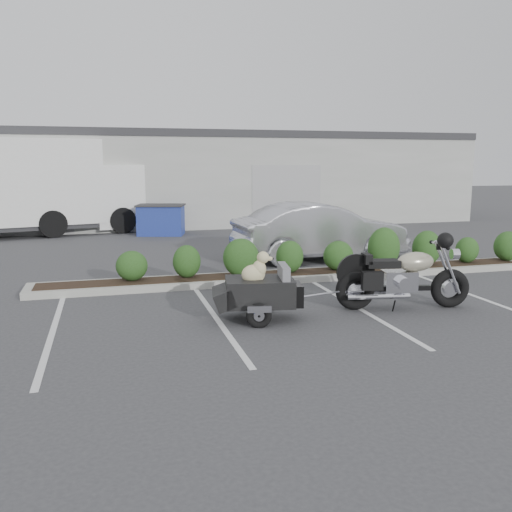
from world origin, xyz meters
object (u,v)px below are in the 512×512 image
object	(u,v)px
pet_trailer	(259,291)
delivery_truck	(51,189)
dumpster	(161,220)
sedan	(320,231)
motorcycle	(404,278)

from	to	relation	value
pet_trailer	delivery_truck	size ratio (longest dim) A/B	0.26
pet_trailer	dumpster	size ratio (longest dim) A/B	1.04
pet_trailer	sedan	size ratio (longest dim) A/B	0.43
sedan	dumpster	distance (m)	7.50
sedan	delivery_truck	bearing A→B (deg)	40.82
dumpster	delivery_truck	size ratio (longest dim) A/B	0.25
motorcycle	sedan	bearing A→B (deg)	94.83
delivery_truck	motorcycle	bearing A→B (deg)	-74.98
pet_trailer	delivery_truck	xyz separation A→B (m)	(-4.48, 13.24, 1.19)
pet_trailer	sedan	world-z (taller)	sedan
pet_trailer	sedan	xyz separation A→B (m)	(3.27, 5.28, 0.28)
delivery_truck	pet_trailer	bearing A→B (deg)	-84.98
delivery_truck	dumpster	bearing A→B (deg)	-34.33
motorcycle	dumpster	size ratio (longest dim) A/B	1.28
sedan	motorcycle	bearing A→B (deg)	171.28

